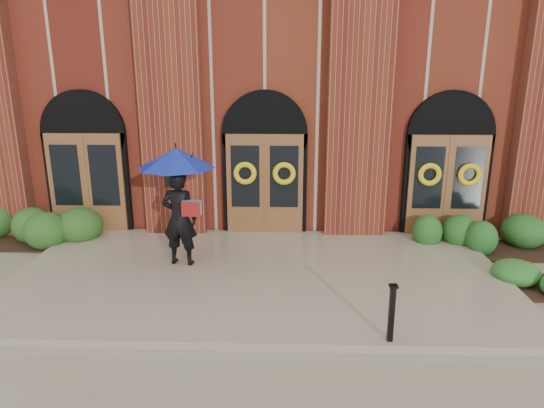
{
  "coord_description": "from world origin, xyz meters",
  "views": [
    {
      "loc": [
        0.55,
        -9.03,
        4.24
      ],
      "look_at": [
        0.23,
        1.0,
        1.37
      ],
      "focal_mm": 32.0,
      "sensor_mm": 36.0,
      "label": 1
    }
  ],
  "objects_px": {
    "metal_post": "(392,312)",
    "hedge_wall_right": "(493,236)",
    "hedge_wall_left": "(28,225)",
    "man_with_umbrella": "(178,184)"
  },
  "relations": [
    {
      "from": "man_with_umbrella",
      "to": "hedge_wall_left",
      "type": "bearing_deg",
      "value": -13.51
    },
    {
      "from": "metal_post",
      "to": "hedge_wall_right",
      "type": "distance_m",
      "value": 5.33
    },
    {
      "from": "hedge_wall_right",
      "to": "hedge_wall_left",
      "type": "bearing_deg",
      "value": 178.36
    },
    {
      "from": "metal_post",
      "to": "hedge_wall_left",
      "type": "xyz_separation_m",
      "value": [
        -8.04,
        4.55,
        -0.22
      ]
    },
    {
      "from": "man_with_umbrella",
      "to": "hedge_wall_right",
      "type": "bearing_deg",
      "value": -162.05
    },
    {
      "from": "metal_post",
      "to": "hedge_wall_right",
      "type": "bearing_deg",
      "value": 52.49
    },
    {
      "from": "hedge_wall_right",
      "to": "metal_post",
      "type": "bearing_deg",
      "value": -127.51
    },
    {
      "from": "hedge_wall_left",
      "to": "hedge_wall_right",
      "type": "bearing_deg",
      "value": -1.64
    },
    {
      "from": "metal_post",
      "to": "hedge_wall_left",
      "type": "bearing_deg",
      "value": 150.48
    },
    {
      "from": "metal_post",
      "to": "hedge_wall_right",
      "type": "relative_size",
      "value": 0.31
    }
  ]
}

